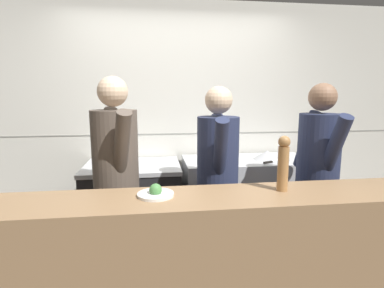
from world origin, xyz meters
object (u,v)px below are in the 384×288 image
oven_range (134,207)px  mixing_bowl_steel (267,155)px  stock_pot (123,158)px  plated_dish_main (156,193)px  chef_sous (218,177)px  pepper_mill (283,162)px  chefs_knife (275,161)px  chef_head_cook (116,176)px  chef_line (317,174)px

oven_range → mixing_bowl_steel: mixing_bowl_steel is taller
stock_pot → oven_range: bearing=11.7°
oven_range → plated_dish_main: (0.22, -1.25, 0.56)m
stock_pot → chef_sous: 1.05m
oven_range → plated_dish_main: size_ratio=4.30×
oven_range → chef_sous: chef_sous is taller
plated_dish_main → pepper_mill: 0.82m
chefs_knife → chef_head_cook: bearing=-161.3°
chefs_knife → chef_line: size_ratio=0.22×
stock_pot → mixing_bowl_steel: size_ratio=0.96×
plated_dish_main → stock_pot: bearing=104.2°
plated_dish_main → chef_head_cook: size_ratio=0.13×
plated_dish_main → pepper_mill: pepper_mill is taller
stock_pot → chef_head_cook: 0.66m
pepper_mill → chef_sous: bearing=116.3°
chefs_knife → chef_sous: bearing=-144.7°
stock_pot → chefs_knife: 1.54m
stock_pot → chef_sous: size_ratio=0.17×
pepper_mill → chef_head_cook: chef_head_cook is taller
chefs_knife → chef_head_cook: size_ratio=0.21×
mixing_bowl_steel → chef_sous: (-0.67, -0.64, -0.04)m
stock_pot → plated_dish_main: bearing=-75.8°
oven_range → chefs_knife: size_ratio=2.62×
stock_pot → mixing_bowl_steel: bearing=-0.2°
chef_head_cook → plated_dish_main: bearing=-81.9°
plated_dish_main → chef_line: bearing=21.3°
chef_sous → chef_line: 0.84m
chef_line → mixing_bowl_steel: bearing=102.7°
mixing_bowl_steel → stock_pot: bearing=179.8°
oven_range → pepper_mill: (1.03, -1.25, 0.73)m
stock_pot → mixing_bowl_steel: 1.50m
mixing_bowl_steel → chef_head_cook: (-1.48, -0.65, 0.00)m
pepper_mill → chef_sous: size_ratio=0.21×
chef_sous → mixing_bowl_steel: bearing=50.8°
mixing_bowl_steel → chef_line: (0.17, -0.70, -0.02)m
chefs_knife → pepper_mill: size_ratio=1.03×
stock_pot → chefs_knife: stock_pot is taller
stock_pot → chef_sous: bearing=-38.2°
stock_pot → pepper_mill: (1.11, -1.24, 0.20)m
oven_range → pepper_mill: size_ratio=2.70×
oven_range → chef_line: size_ratio=0.57×
chef_head_cook → chef_line: 1.65m
oven_range → mixing_bowl_steel: bearing=-1.0°
oven_range → chef_sous: bearing=-42.2°
oven_range → pepper_mill: bearing=-50.7°
mixing_bowl_steel → oven_range: bearing=179.0°
stock_pot → pepper_mill: pepper_mill is taller
chef_sous → chef_head_cook: bearing=-172.0°
plated_dish_main → chef_head_cook: bearing=117.6°
mixing_bowl_steel → chefs_knife: mixing_bowl_steel is taller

